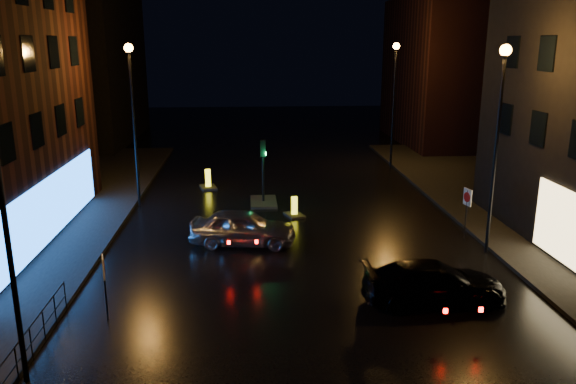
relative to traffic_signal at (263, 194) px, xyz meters
The scene contains 14 objects.
ground 14.06m from the traffic_signal, 85.10° to the right, with size 120.00×120.00×0.00m, color black.
building_far_left 26.50m from the traffic_signal, 125.18° to the left, with size 8.00×16.00×14.00m, color black.
building_far_right 24.83m from the traffic_signal, 48.01° to the left, with size 8.00×14.00×12.00m, color black.
street_lamp_lfar 8.32m from the traffic_signal, behind, with size 0.44×0.44×8.37m.
street_lamp_rnear 13.06m from the traffic_signal, 41.63° to the right, with size 0.44×0.44×8.37m.
street_lamp_rfar 13.06m from the traffic_signal, 41.63° to the left, with size 0.44×0.44×8.37m.
traffic_signal is the anchor object (origin of this frame).
guard_railing 16.47m from the traffic_signal, 114.39° to the right, with size 0.05×6.04×1.00m.
silver_hatchback 6.42m from the traffic_signal, 99.45° to the right, with size 1.81×4.50×1.53m, color #B0B1B8.
dark_sedan 13.43m from the traffic_signal, 66.63° to the right, with size 1.95×4.79×1.39m, color black.
bollard_near 2.85m from the traffic_signal, 58.78° to the right, with size 1.09×1.33×1.00m.
bollard_far 4.66m from the traffic_signal, 133.29° to the left, with size 1.16×1.49×1.15m.
road_sign_left 13.84m from the traffic_signal, 112.58° to the right, with size 0.18×0.50×2.10m.
road_sign_right 10.81m from the traffic_signal, 35.56° to the right, with size 0.18×0.55×2.27m.
Camera 1 is at (-1.98, -15.18, 8.50)m, focal length 35.00 mm.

